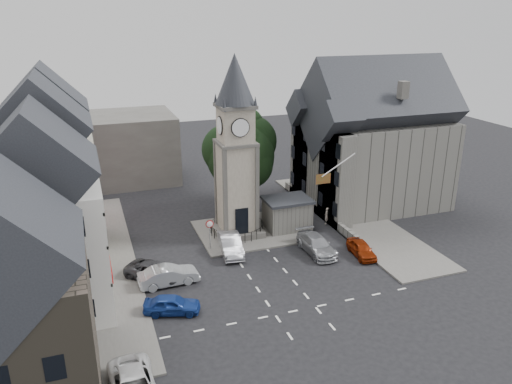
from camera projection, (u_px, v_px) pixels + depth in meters
name	position (u px, v px, depth m)	size (l,w,h in m)	color
ground	(267.00, 274.00, 39.17)	(120.00, 120.00, 0.00)	black
pavement_west	(98.00, 264.00, 40.55)	(6.00, 30.00, 0.14)	#595651
pavement_east	(351.00, 217.00, 50.01)	(6.00, 26.00, 0.14)	#595651
central_island	(252.00, 231.00, 46.72)	(10.00, 8.00, 0.16)	#595651
road_markings	(296.00, 311.00, 34.29)	(20.00, 8.00, 0.01)	silver
clock_tower	(236.00, 149.00, 43.52)	(4.86, 4.86, 16.25)	#4C4944
stone_shelter	(287.00, 214.00, 46.81)	(4.30, 3.30, 3.08)	#64625C
town_tree	(240.00, 146.00, 48.98)	(7.20, 7.20, 10.80)	black
warning_sign_post	(210.00, 229.00, 42.31)	(0.70, 0.19, 2.85)	black
terrace_pink	(51.00, 159.00, 46.29)	(8.10, 7.60, 12.80)	pink
terrace_cream	(48.00, 185.00, 39.19)	(8.10, 7.60, 12.80)	beige
terrace_tudor	(44.00, 228.00, 32.22)	(8.10, 7.60, 12.00)	silver
building_sw_stone	(5.00, 320.00, 24.05)	(8.60, 7.60, 10.40)	#474035
backdrop_west	(89.00, 151.00, 58.90)	(20.00, 10.00, 8.00)	#4C4944
east_building	(371.00, 147.00, 51.71)	(14.40, 11.40, 12.60)	#64625C
east_boundary_wall	(317.00, 210.00, 50.78)	(0.40, 16.00, 0.90)	#64625C
flagpole	(339.00, 165.00, 42.86)	(3.68, 0.10, 2.74)	white
car_west_blue	(172.00, 304.00, 33.86)	(1.54, 3.84, 1.31)	navy
car_west_silver	(169.00, 276.00, 37.41)	(1.58, 4.52, 1.49)	#AFB4B7
car_west_grey	(155.00, 271.00, 38.24)	(2.18, 4.72, 1.31)	#343437
car_island_silver	(230.00, 244.00, 42.38)	(1.66, 4.76, 1.57)	#95979D
car_island_east	(316.00, 245.00, 42.45)	(2.02, 4.97, 1.44)	#9EA1A6
car_east_red	(361.00, 249.00, 41.91)	(1.48, 3.69, 1.26)	maroon
pedestrian	(327.00, 216.00, 48.23)	(0.60, 0.40, 1.65)	beige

